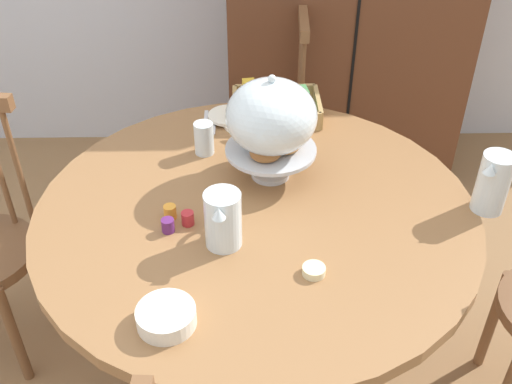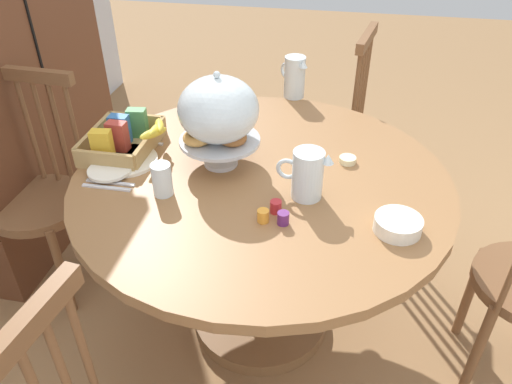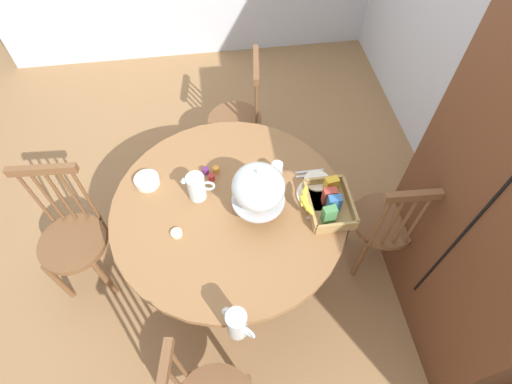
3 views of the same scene
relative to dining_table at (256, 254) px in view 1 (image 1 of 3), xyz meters
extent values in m
cylinder|color=olive|center=(0.00, 0.00, 0.17)|extent=(1.30, 1.30, 0.04)
cylinder|color=brown|center=(0.00, 0.00, -0.16)|extent=(0.14, 0.14, 0.63)
cylinder|color=brown|center=(0.00, 0.00, -0.52)|extent=(0.56, 0.56, 0.06)
cylinder|color=brown|center=(0.82, -0.01, -0.32)|extent=(0.04, 0.04, 0.45)
cylinder|color=brown|center=(0.05, 0.95, -0.10)|extent=(0.40, 0.40, 0.04)
cylinder|color=brown|center=(-0.08, 1.10, -0.32)|extent=(0.04, 0.04, 0.45)
cylinder|color=brown|center=(-0.10, 0.82, -0.32)|extent=(0.04, 0.04, 0.45)
cylinder|color=brown|center=(0.20, 1.08, -0.32)|extent=(0.04, 0.04, 0.45)
cylinder|color=brown|center=(0.18, 0.80, -0.32)|extent=(0.04, 0.04, 0.45)
cylinder|color=brown|center=(0.22, 1.08, 0.14)|extent=(0.02, 0.02, 0.48)
cylinder|color=brown|center=(0.21, 1.01, 0.14)|extent=(0.02, 0.02, 0.48)
cylinder|color=brown|center=(0.21, 0.94, 0.14)|extent=(0.02, 0.02, 0.48)
cylinder|color=brown|center=(0.21, 0.87, 0.14)|extent=(0.02, 0.02, 0.48)
cylinder|color=brown|center=(0.20, 0.80, 0.14)|extent=(0.02, 0.02, 0.48)
cube|color=brown|center=(0.21, 0.94, 0.40)|extent=(0.05, 0.36, 0.05)
cylinder|color=brown|center=(-0.82, -0.04, -0.32)|extent=(0.04, 0.04, 0.45)
cylinder|color=brown|center=(-0.79, 0.24, -0.32)|extent=(0.04, 0.04, 0.45)
cylinder|color=brown|center=(-0.78, 0.26, 0.14)|extent=(0.02, 0.02, 0.48)
cylinder|color=silver|center=(0.05, 0.16, 0.20)|extent=(0.12, 0.12, 0.02)
cylinder|color=silver|center=(0.05, 0.16, 0.24)|extent=(0.03, 0.03, 0.09)
cylinder|color=silver|center=(0.05, 0.16, 0.29)|extent=(0.28, 0.28, 0.01)
torus|color=#B27033|center=(0.09, 0.15, 0.31)|extent=(0.10, 0.10, 0.03)
torus|color=#D19347|center=(0.01, 0.22, 0.31)|extent=(0.10, 0.10, 0.03)
torus|color=#935628|center=(0.03, 0.10, 0.31)|extent=(0.10, 0.10, 0.03)
ellipsoid|color=silver|center=(0.05, 0.16, 0.41)|extent=(0.27, 0.27, 0.22)
sphere|color=silver|center=(0.05, 0.16, 0.53)|extent=(0.02, 0.02, 0.02)
cylinder|color=silver|center=(-0.09, -0.16, 0.28)|extent=(0.10, 0.10, 0.16)
cylinder|color=orange|center=(-0.09, -0.16, 0.25)|extent=(0.09, 0.09, 0.11)
cone|color=silver|center=(-0.10, -0.22, 0.34)|extent=(0.04, 0.04, 0.03)
torus|color=silver|center=(-0.08, -0.10, 0.28)|extent=(0.02, 0.08, 0.07)
cylinder|color=silver|center=(0.67, -0.03, 0.29)|extent=(0.09, 0.09, 0.18)
cylinder|color=white|center=(0.67, -0.03, 0.26)|extent=(0.08, 0.08, 0.12)
cone|color=silver|center=(0.63, -0.07, 0.36)|extent=(0.05, 0.05, 0.03)
torus|color=silver|center=(0.72, 0.02, 0.29)|extent=(0.06, 0.06, 0.07)
cube|color=tan|center=(0.09, 0.54, 0.20)|extent=(0.30, 0.22, 0.01)
cube|color=tan|center=(0.09, 0.43, 0.23)|extent=(0.30, 0.02, 0.07)
cube|color=tan|center=(0.09, 0.65, 0.23)|extent=(0.30, 0.02, 0.07)
cube|color=tan|center=(-0.06, 0.54, 0.23)|extent=(0.02, 0.22, 0.07)
cube|color=tan|center=(0.24, 0.54, 0.23)|extent=(0.02, 0.22, 0.07)
cube|color=gold|center=(-0.01, 0.57, 0.26)|extent=(0.05, 0.08, 0.11)
cube|color=#B23D33|center=(0.06, 0.54, 0.26)|extent=(0.05, 0.07, 0.11)
cube|color=#336BAD|center=(0.11, 0.55, 0.26)|extent=(0.04, 0.07, 0.11)
cube|color=#47894C|center=(0.17, 0.51, 0.26)|extent=(0.05, 0.08, 0.11)
ellipsoid|color=yellow|center=(0.06, 0.40, 0.29)|extent=(0.14, 0.08, 0.05)
ellipsoid|color=yellow|center=(0.09, 0.40, 0.29)|extent=(0.13, 0.03, 0.05)
ellipsoid|color=yellow|center=(0.12, 0.40, 0.29)|extent=(0.14, 0.08, 0.05)
cylinder|color=white|center=(0.00, 0.49, 0.20)|extent=(0.22, 0.22, 0.01)
cylinder|color=white|center=(-0.09, 0.51, 0.21)|extent=(0.15, 0.15, 0.01)
cylinder|color=white|center=(-0.22, -0.44, 0.22)|extent=(0.14, 0.14, 0.04)
cylinder|color=silver|center=(-0.16, 0.29, 0.25)|extent=(0.06, 0.06, 0.11)
cylinder|color=beige|center=(0.14, -0.29, 0.20)|extent=(0.06, 0.06, 0.02)
cylinder|color=#B7282D|center=(-0.19, -0.08, 0.21)|extent=(0.04, 0.04, 0.04)
cylinder|color=orange|center=(-0.25, -0.05, 0.21)|extent=(0.04, 0.04, 0.04)
cylinder|color=#5B2366|center=(-0.25, -0.11, 0.21)|extent=(0.04, 0.04, 0.04)
cube|color=silver|center=(-0.14, 0.49, 0.20)|extent=(0.01, 0.17, 0.01)
cube|color=silver|center=(-0.17, 0.49, 0.20)|extent=(0.01, 0.17, 0.01)
cube|color=silver|center=(0.14, 0.49, 0.20)|extent=(0.01, 0.17, 0.01)
camera|label=1|loc=(-0.03, -1.37, 1.26)|focal=41.52mm
camera|label=2|loc=(-1.39, -0.25, 1.12)|focal=34.58mm
camera|label=3|loc=(1.19, -0.02, 1.98)|focal=27.45mm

